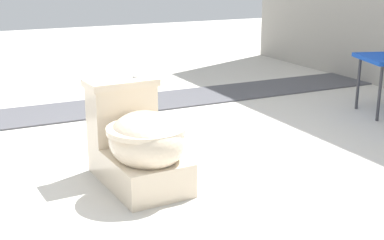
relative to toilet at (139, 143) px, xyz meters
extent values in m
plane|color=beige|center=(-0.15, 0.12, -0.22)|extent=(14.00, 14.00, 0.00)
cube|color=#4C4C51|center=(-1.53, 0.62, -0.21)|extent=(0.56, 8.00, 0.01)
cube|color=beige|center=(0.00, 0.00, -0.14)|extent=(0.62, 0.37, 0.17)
ellipsoid|color=beige|center=(0.10, 0.01, 0.04)|extent=(0.46, 0.38, 0.28)
cylinder|color=beige|center=(0.10, 0.01, 0.10)|extent=(0.41, 0.41, 0.03)
cube|color=beige|center=(-0.21, -0.01, 0.10)|extent=(0.20, 0.35, 0.30)
cube|color=beige|center=(-0.21, -0.01, 0.27)|extent=(0.22, 0.37, 0.04)
cylinder|color=silver|center=(-0.22, 0.07, 0.29)|extent=(0.02, 0.02, 0.01)
cylinder|color=#38383D|center=(-0.32, 1.94, -0.02)|extent=(0.02, 0.02, 0.40)
cylinder|color=#38383D|center=(-0.65, 2.04, -0.02)|extent=(0.02, 0.02, 0.40)
camera|label=1|loc=(2.40, -0.88, 0.86)|focal=50.00mm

